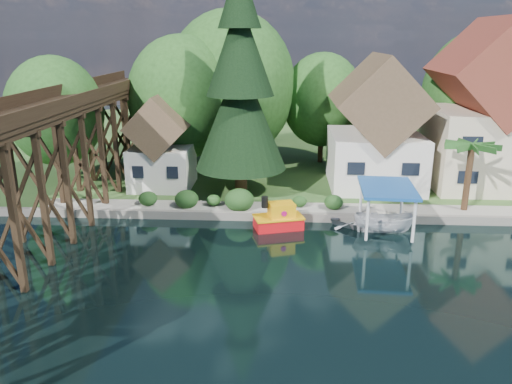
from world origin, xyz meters
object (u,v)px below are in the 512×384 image
(house_center, at_px, (485,117))
(conifer, at_px, (240,87))
(boat_canopy, at_px, (385,213))
(palm_tree, at_px, (472,148))
(tugboat, at_px, (279,218))
(boat_white_a, at_px, (361,221))
(trestle_bridge, at_px, (52,155))
(house_left, at_px, (376,132))
(shed, at_px, (162,148))

(house_center, xyz_separation_m, conifer, (-20.19, -3.64, 2.66))
(boat_canopy, bearing_deg, palm_tree, 28.67)
(palm_tree, bearing_deg, boat_canopy, -151.33)
(conifer, relative_size, tugboat, 4.78)
(conifer, relative_size, boat_white_a, 4.30)
(palm_tree, height_order, boat_canopy, palm_tree)
(tugboat, xyz_separation_m, boat_white_a, (5.74, 0.52, -0.30))
(palm_tree, bearing_deg, house_center, 64.00)
(trestle_bridge, relative_size, tugboat, 11.84)
(house_left, bearing_deg, conifer, -164.31)
(boat_white_a, bearing_deg, tugboat, 120.96)
(trestle_bridge, height_order, boat_white_a, trestle_bridge)
(tugboat, relative_size, boat_canopy, 0.70)
(house_left, relative_size, conifer, 0.62)
(trestle_bridge, relative_size, house_left, 4.01)
(boat_white_a, height_order, boat_canopy, boat_canopy)
(palm_tree, distance_m, boat_canopy, 8.31)
(boat_white_a, xyz_separation_m, boat_canopy, (1.43, -0.97, 0.99))
(house_left, relative_size, boat_white_a, 2.66)
(house_center, bearing_deg, shed, -175.76)
(boat_canopy, bearing_deg, boat_white_a, 145.83)
(trestle_bridge, distance_m, shed, 10.69)
(shed, height_order, boat_white_a, shed)
(house_left, bearing_deg, boat_canopy, -94.86)
(conifer, bearing_deg, boat_white_a, -33.11)
(trestle_bridge, height_order, boat_canopy, trestle_bridge)
(tugboat, height_order, boat_white_a, tugboat)
(house_center, bearing_deg, trestle_bridge, -160.51)
(shed, bearing_deg, house_left, 4.77)
(trestle_bridge, bearing_deg, boat_white_a, 5.18)
(trestle_bridge, bearing_deg, house_left, 25.21)
(house_left, xyz_separation_m, shed, (-18.00, -1.50, -1.31))
(house_left, bearing_deg, boat_white_a, -104.28)
(house_left, height_order, boat_white_a, house_left)
(shed, bearing_deg, house_center, 4.24)
(boat_canopy, bearing_deg, shed, 153.85)
(shed, height_order, palm_tree, shed)
(palm_tree, bearing_deg, tugboat, -167.23)
(trestle_bridge, distance_m, conifer, 14.58)
(house_left, xyz_separation_m, palm_tree, (5.65, -6.37, 0.06))
(house_left, xyz_separation_m, boat_white_a, (-2.28, -8.95, -4.71))
(house_center, xyz_separation_m, palm_tree, (-3.35, -6.87, -1.22))
(house_left, xyz_separation_m, boat_canopy, (-0.84, -9.92, -3.72))
(house_center, relative_size, palm_tree, 2.58)
(trestle_bridge, xyz_separation_m, palm_tree, (28.65, 4.45, -0.15))
(house_left, height_order, conifer, conifer)
(palm_tree, relative_size, tugboat, 1.44)
(shed, height_order, boat_canopy, shed)
(house_center, bearing_deg, tugboat, -149.64)
(boat_white_a, bearing_deg, trestle_bridge, 120.94)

